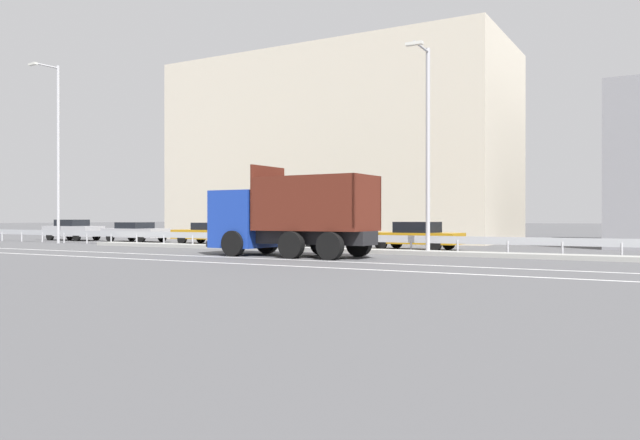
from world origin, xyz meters
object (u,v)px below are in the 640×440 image
median_road_sign (235,225)px  parked_car_3 (299,234)px  parked_car_1 (136,232)px  street_lamp_1 (427,141)px  street_lamp_0 (57,147)px  parked_car_2 (211,233)px  parked_car_4 (415,236)px  parked_car_0 (73,230)px  dump_truck (273,222)px

median_road_sign → parked_car_3: median_road_sign is taller
median_road_sign → parked_car_1: size_ratio=0.49×
street_lamp_1 → street_lamp_0: bearing=179.6°
parked_car_2 → parked_car_4: (13.03, -0.31, 0.03)m
parked_car_1 → parked_car_2: (6.26, -0.08, -0.00)m
parked_car_3 → parked_car_0: bearing=-86.6°
street_lamp_1 → parked_car_1: 22.08m
dump_truck → parked_car_4: bearing=-24.3°
median_road_sign → parked_car_0: median_road_sign is taller
street_lamp_1 → parked_car_0: size_ratio=1.97×
parked_car_1 → parked_car_3: bearing=89.3°
dump_truck → parked_car_4: size_ratio=1.54×
dump_truck → parked_car_0: size_ratio=1.60×
street_lamp_0 → street_lamp_1: bearing=-0.4°
parked_car_1 → parked_car_3: size_ratio=1.02×
street_lamp_0 → parked_car_2: street_lamp_0 is taller
median_road_sign → dump_truck: bearing=-37.2°
dump_truck → parked_car_4: dump_truck is taller
street_lamp_0 → parked_car_2: bearing=24.9°
parked_car_1 → parked_car_2: 6.26m
parked_car_1 → parked_car_4: 19.29m
parked_car_1 → parked_car_3: (12.74, -0.54, 0.02)m
street_lamp_0 → parked_car_3: street_lamp_0 is taller
dump_truck → street_lamp_0: (-18.28, 3.60, 4.49)m
parked_car_0 → parked_car_3: size_ratio=0.98×
dump_truck → parked_car_1: size_ratio=1.53×
median_road_sign → street_lamp_0: 14.39m
street_lamp_0 → parked_car_0: 7.25m
dump_truck → parked_car_2: (-9.63, 7.61, -0.71)m
parked_car_2 → parked_car_3: parked_car_3 is taller
median_road_sign → parked_car_3: (1.52, 3.61, -0.52)m
parked_car_1 → parked_car_3: parked_car_3 is taller
dump_truck → median_road_sign: dump_truck is taller
median_road_sign → parked_car_4: median_road_sign is taller
parked_car_4 → parked_car_2: bearing=91.4°
parked_car_0 → parked_car_4: bearing=89.8°
parked_car_0 → parked_car_2: 12.02m
street_lamp_1 → parked_car_3: street_lamp_1 is taller
street_lamp_0 → parked_car_4: 22.60m
dump_truck → street_lamp_0: 19.17m
street_lamp_0 → parked_car_3: size_ratio=2.40×
parked_car_1 → median_road_sign: bearing=71.4°
median_road_sign → parked_car_3: size_ratio=0.51×
parked_car_0 → parked_car_3: parked_car_0 is taller
street_lamp_0 → median_road_sign: bearing=-0.2°
dump_truck → parked_car_2: 12.29m
parked_car_0 → parked_car_4: (25.06, -0.16, -0.04)m
street_lamp_1 → parked_car_0: (-27.04, 4.02, -4.05)m
dump_truck → median_road_sign: 5.86m
median_road_sign → parked_car_0: 17.43m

